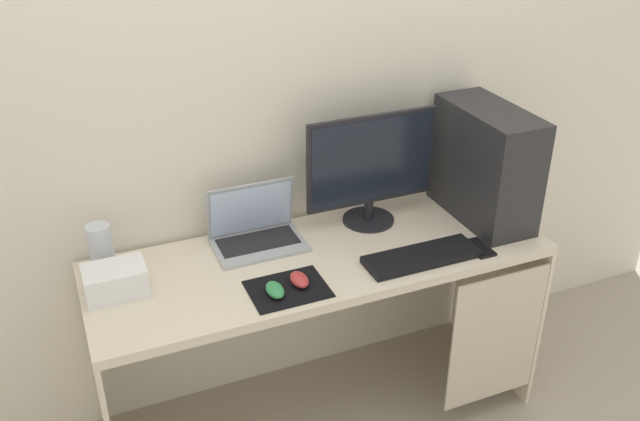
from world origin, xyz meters
The scene contains 13 objects.
ground_plane centered at (0.00, 0.00, 0.00)m, with size 8.00×8.00×0.00m, color #9E9384.
wall_back centered at (0.00, 0.33, 1.30)m, with size 4.00×0.05×2.60m.
desk centered at (0.02, -0.01, 0.62)m, with size 1.66×0.58×0.77m.
pc_tower centered at (0.70, 0.03, 0.99)m, with size 0.21×0.46×0.45m, color #232326.
monitor centered at (0.27, 0.15, 1.00)m, with size 0.52×0.20×0.44m.
laptop centered at (-0.18, 0.17, 0.81)m, with size 0.33×0.22×0.22m.
speaker centered at (-0.73, 0.20, 0.85)m, with size 0.08×0.08×0.18m, color #B7BCC6.
projector centered at (-0.71, 0.04, 0.82)m, with size 0.20×0.14×0.10m, color white.
keyboard centered at (0.32, -0.17, 0.78)m, with size 0.42×0.14×0.02m, color black.
mousepad centered at (-0.18, -0.16, 0.77)m, with size 0.26×0.20×0.01m, color black.
mouse_left centered at (-0.14, -0.15, 0.79)m, with size 0.06×0.10×0.03m, color #B23333.
mouse_right centered at (-0.23, -0.18, 0.79)m, with size 0.06×0.10×0.03m, color #338C4C.
cell_phone centered at (0.55, -0.19, 0.77)m, with size 0.07×0.13×0.01m, color black.
Camera 1 is at (-0.82, -1.96, 2.09)m, focal length 39.02 mm.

